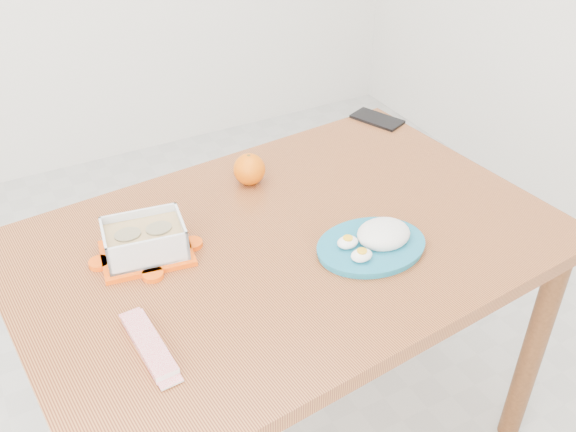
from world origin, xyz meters
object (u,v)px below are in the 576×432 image
food_container (145,241)px  smartphone (377,119)px  dining_table (288,268)px  orange_fruit (249,169)px  rice_plate (375,240)px

food_container → smartphone: bearing=28.7°
dining_table → smartphone: 0.67m
dining_table → food_container: 0.35m
smartphone → food_container: bearing=177.6°
orange_fruit → rice_plate: 0.41m
rice_plate → orange_fruit: bearing=112.1°
smartphone → rice_plate: bearing=-147.8°
dining_table → orange_fruit: (0.02, 0.26, 0.14)m
dining_table → food_container: food_container is taller
dining_table → food_container: (-0.31, 0.09, 0.14)m
orange_fruit → smartphone: bearing=15.6°
rice_plate → dining_table: bearing=143.2°
food_container → orange_fruit: (0.34, 0.17, 0.00)m
food_container → orange_fruit: 0.38m
smartphone → orange_fruit: bearing=173.1°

